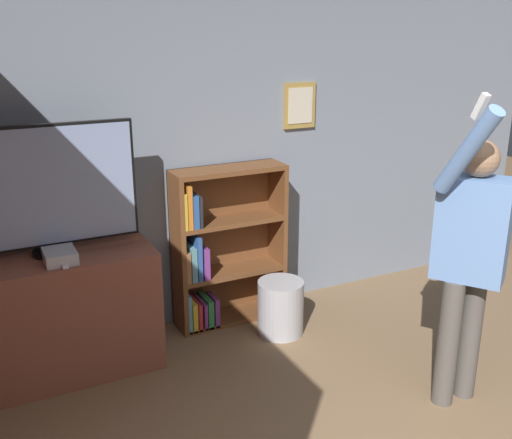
{
  "coord_description": "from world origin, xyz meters",
  "views": [
    {
      "loc": [
        -1.78,
        -1.23,
        2.26
      ],
      "look_at": [
        -0.28,
        1.77,
        1.16
      ],
      "focal_mm": 42.0,
      "sensor_mm": 36.0,
      "label": 1
    }
  ],
  "objects_px": {
    "game_console": "(60,256)",
    "waste_bin": "(281,307)",
    "person": "(470,251)",
    "television": "(43,189)",
    "bookshelf": "(219,251)"
  },
  "relations": [
    {
      "from": "waste_bin",
      "to": "person",
      "type": "bearing_deg",
      "value": -65.24
    },
    {
      "from": "game_console",
      "to": "person",
      "type": "height_order",
      "value": "person"
    },
    {
      "from": "person",
      "to": "waste_bin",
      "type": "height_order",
      "value": "person"
    },
    {
      "from": "television",
      "to": "waste_bin",
      "type": "height_order",
      "value": "television"
    },
    {
      "from": "game_console",
      "to": "waste_bin",
      "type": "relative_size",
      "value": 0.55
    },
    {
      "from": "television",
      "to": "waste_bin",
      "type": "relative_size",
      "value": 2.77
    },
    {
      "from": "game_console",
      "to": "television",
      "type": "bearing_deg",
      "value": 103.33
    },
    {
      "from": "television",
      "to": "bookshelf",
      "type": "distance_m",
      "value": 1.43
    },
    {
      "from": "game_console",
      "to": "person",
      "type": "distance_m",
      "value": 2.49
    },
    {
      "from": "person",
      "to": "game_console",
      "type": "bearing_deg",
      "value": -155.93
    },
    {
      "from": "person",
      "to": "waste_bin",
      "type": "distance_m",
      "value": 1.58
    },
    {
      "from": "television",
      "to": "game_console",
      "type": "relative_size",
      "value": 5.0
    },
    {
      "from": "bookshelf",
      "to": "television",
      "type": "bearing_deg",
      "value": -172.73
    },
    {
      "from": "game_console",
      "to": "waste_bin",
      "type": "height_order",
      "value": "game_console"
    },
    {
      "from": "television",
      "to": "game_console",
      "type": "bearing_deg",
      "value": -76.67
    }
  ]
}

